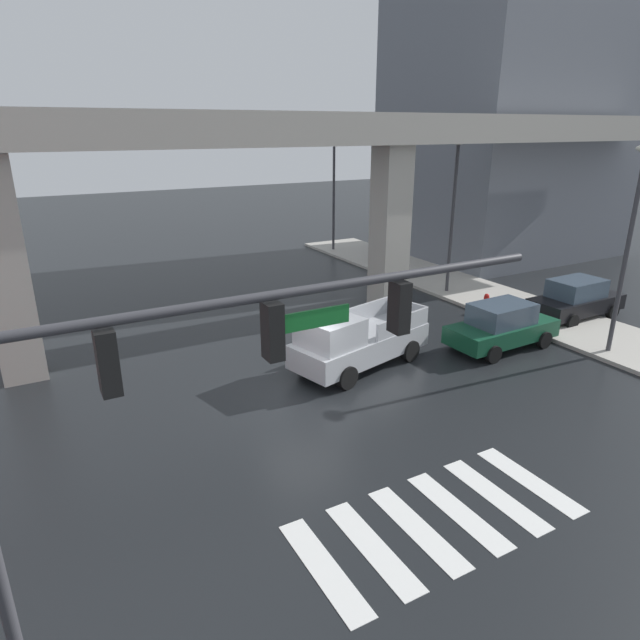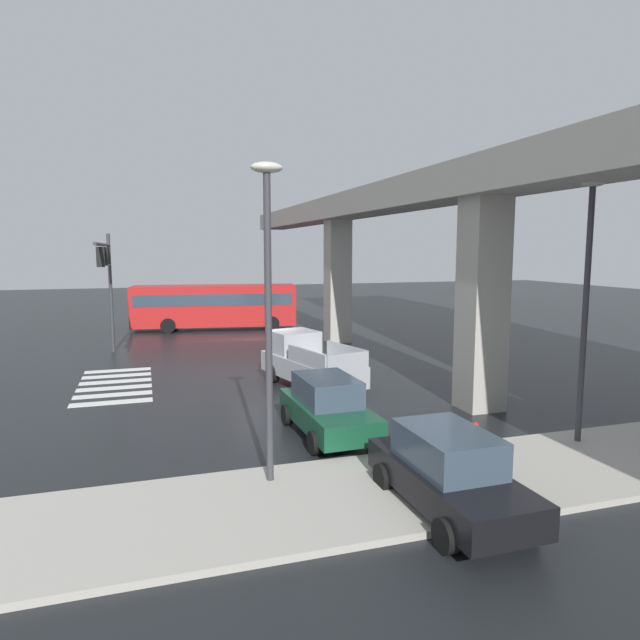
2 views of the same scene
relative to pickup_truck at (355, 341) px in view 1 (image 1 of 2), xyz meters
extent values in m
plane|color=black|center=(-2.55, -1.18, -0.99)|extent=(120.00, 120.00, 0.00)
cube|color=silver|center=(-5.30, -7.30, -0.98)|extent=(0.55, 2.80, 0.01)
cube|color=silver|center=(-4.20, -7.30, -0.98)|extent=(0.55, 2.80, 0.01)
cube|color=silver|center=(-3.10, -7.30, -0.98)|extent=(0.55, 2.80, 0.01)
cube|color=silver|center=(-2.00, -7.30, -0.98)|extent=(0.55, 2.80, 0.01)
cube|color=silver|center=(-0.90, -7.30, -0.98)|extent=(0.55, 2.80, 0.01)
cube|color=silver|center=(0.20, -7.30, -0.98)|extent=(0.55, 2.80, 0.01)
cube|color=#ADA89E|center=(-2.55, 4.70, 6.71)|extent=(49.13, 2.05, 1.20)
cube|color=#ADA89E|center=(-9.82, 4.70, 2.56)|extent=(1.30, 1.30, 7.10)
cube|color=#ADA89E|center=(4.72, 4.70, 2.56)|extent=(1.30, 1.30, 7.10)
cube|color=#ADA89E|center=(9.90, 0.82, -0.91)|extent=(4.00, 36.00, 0.15)
cube|color=#A8AAAF|center=(0.29, 0.07, -0.21)|extent=(5.41, 3.08, 0.80)
cube|color=#A8AAAF|center=(-1.11, -0.28, 0.64)|extent=(2.07, 2.11, 0.90)
cube|color=#3F5160|center=(-1.57, -0.39, 0.64)|extent=(0.50, 1.65, 0.77)
cube|color=#A8AAAF|center=(1.62, -0.50, 0.49)|extent=(2.60, 0.74, 0.60)
cube|color=#A8AAAF|center=(1.19, 1.20, 0.49)|extent=(2.60, 0.74, 0.60)
cube|color=#A8AAAF|center=(2.72, 0.68, 0.49)|extent=(0.52, 1.72, 0.60)
cylinder|color=black|center=(-1.02, -1.19, -0.61)|extent=(0.81, 0.46, 0.76)
cylinder|color=black|center=(-1.46, 0.56, -0.61)|extent=(0.81, 0.46, 0.76)
cylinder|color=black|center=(2.04, -0.42, -0.61)|extent=(0.81, 0.46, 0.76)
cylinder|color=black|center=(1.61, 1.33, -0.61)|extent=(0.81, 0.46, 0.76)
cube|color=black|center=(11.07, -0.21, -0.35)|extent=(4.32, 1.81, 0.64)
cube|color=#384756|center=(10.97, -0.21, 0.35)|extent=(2.25, 1.52, 0.76)
cylinder|color=black|center=(12.39, 0.67, -0.67)|extent=(0.64, 0.25, 0.64)
cylinder|color=black|center=(12.41, -1.06, -0.67)|extent=(0.64, 0.25, 0.64)
cylinder|color=black|center=(9.73, 0.64, -0.67)|extent=(0.64, 0.25, 0.64)
cylinder|color=black|center=(9.75, -1.09, -0.67)|extent=(0.64, 0.25, 0.64)
cube|color=#14472D|center=(5.78, -1.07, -0.35)|extent=(4.35, 1.88, 0.64)
cube|color=#384756|center=(5.68, -1.07, 0.35)|extent=(2.28, 1.56, 0.76)
cylinder|color=black|center=(7.09, -0.17, -0.67)|extent=(0.65, 0.26, 0.64)
cylinder|color=black|center=(7.13, -1.89, -0.67)|extent=(0.65, 0.26, 0.64)
cylinder|color=black|center=(4.42, -0.24, -0.67)|extent=(0.65, 0.26, 0.64)
cylinder|color=black|center=(4.47, -1.97, -0.67)|extent=(0.65, 0.26, 0.64)
cylinder|color=#38383D|center=(-5.87, -7.72, 4.61)|extent=(8.60, 0.14, 0.14)
cube|color=black|center=(-8.57, -7.72, 4.09)|extent=(0.24, 0.32, 0.84)
sphere|color=orange|center=(-8.57, -7.72, 4.09)|extent=(0.17, 0.17, 0.17)
cube|color=black|center=(-6.37, -7.72, 4.09)|extent=(0.24, 0.32, 0.84)
sphere|color=orange|center=(-6.37, -7.72, 4.09)|extent=(0.17, 0.17, 0.17)
cube|color=black|center=(-4.17, -7.72, 4.09)|extent=(0.24, 0.32, 0.84)
sphere|color=orange|center=(-4.17, -7.72, 4.09)|extent=(0.17, 0.17, 0.17)
cube|color=#19722D|center=(-5.67, -7.72, 4.16)|extent=(1.10, 0.04, 0.28)
cylinder|color=#38383D|center=(8.70, -3.43, 2.51)|extent=(0.16, 0.16, 7.00)
cylinder|color=#38383D|center=(8.70, 5.22, 2.51)|extent=(0.16, 0.16, 7.00)
ellipsoid|color=beige|center=(8.70, 5.22, 6.13)|extent=(0.44, 0.70, 0.24)
cylinder|color=#38383D|center=(8.70, 16.27, 2.51)|extent=(0.16, 0.16, 7.00)
ellipsoid|color=beige|center=(8.70, 16.27, 6.13)|extent=(0.44, 0.70, 0.24)
cylinder|color=red|center=(8.30, 2.20, -0.64)|extent=(0.24, 0.24, 0.70)
sphere|color=red|center=(8.30, 2.20, -0.25)|extent=(0.22, 0.22, 0.22)
camera|label=1|loc=(-9.25, -14.28, 6.80)|focal=30.58mm
camera|label=2|loc=(20.60, -6.00, 4.39)|focal=31.11mm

